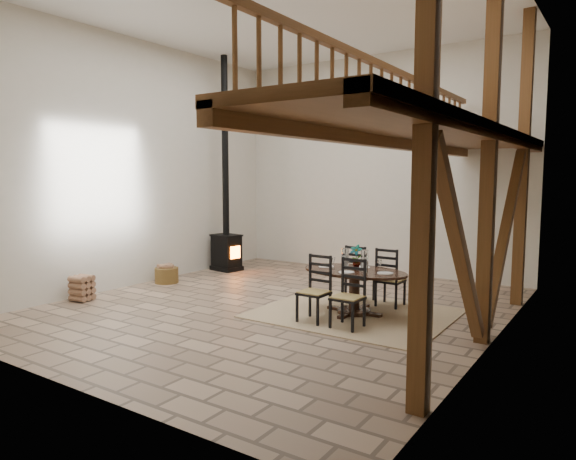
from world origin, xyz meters
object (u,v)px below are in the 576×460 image
Objects in this scene: wood_stove at (226,223)px; log_basket at (167,275)px; log_stack at (82,288)px; dining_table at (354,289)px.

wood_stove is 2.06m from log_basket.
log_basket is 1.94m from log_stack.
log_basket is 1.07× the size of log_stack.
wood_stove reaches higher than dining_table.
log_basket is at bearing -84.16° from wood_stove.
log_basket is at bearing -179.31° from dining_table.
wood_stove is 10.90× the size of log_stack.
log_stack is (-0.09, -1.94, 0.05)m from log_basket.
dining_table is 4.40m from log_basket.
log_stack is (-4.48, -1.92, -0.19)m from dining_table.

